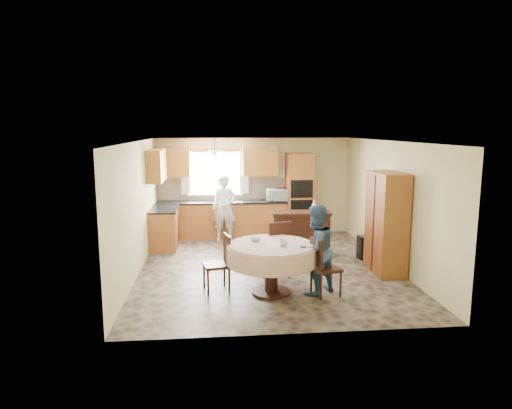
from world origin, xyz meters
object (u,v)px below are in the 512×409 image
object	(u,v)px
oven_tower	(299,195)
cupboard	(386,223)
chair_left	(221,260)
chair_right	(322,264)
person_dining	(315,250)
sideboard	(301,235)
chair_back	(277,247)
person_sink	(225,208)
dining_table	(271,255)

from	to	relation	value
oven_tower	cupboard	world-z (taller)	oven_tower
chair_left	chair_right	bearing A→B (deg)	64.72
person_dining	sideboard	bearing A→B (deg)	-129.05
cupboard	chair_back	world-z (taller)	cupboard
person_sink	person_dining	size ratio (longest dim) A/B	1.07
oven_tower	chair_right	size ratio (longest dim) A/B	2.19
oven_tower	chair_right	bearing A→B (deg)	-95.88
person_sink	dining_table	bearing A→B (deg)	-74.04
sideboard	person_sink	bearing A→B (deg)	140.88
cupboard	dining_table	xyz separation A→B (m)	(-2.33, -0.93, -0.30)
chair_left	person_sink	xyz separation A→B (m)	(0.16, 3.52, 0.27)
cupboard	person_dining	world-z (taller)	cupboard
chair_left	person_dining	xyz separation A→B (m)	(1.56, -0.30, 0.22)
chair_right	person_sink	distance (m)	4.21
oven_tower	dining_table	xyz separation A→B (m)	(-1.26, -4.13, -0.40)
oven_tower	dining_table	size ratio (longest dim) A/B	1.43
chair_left	person_sink	bearing A→B (deg)	165.78
dining_table	chair_back	distance (m)	0.82
cupboard	chair_right	xyz separation A→B (m)	(-1.51, -1.12, -0.43)
sideboard	chair_left	size ratio (longest dim) A/B	1.30
sideboard	dining_table	xyz separation A→B (m)	(-0.94, -2.27, 0.21)
chair_left	chair_back	world-z (taller)	chair_back
cupboard	chair_right	distance (m)	1.93
chair_right	person_dining	world-z (taller)	person_dining
chair_left	person_sink	world-z (taller)	person_sink
dining_table	sideboard	bearing A→B (deg)	67.53
person_sink	person_dining	world-z (taller)	person_sink
chair_left	person_dining	world-z (taller)	person_dining
chair_back	person_dining	xyz separation A→B (m)	(0.51, -0.86, 0.16)
cupboard	person_sink	bearing A→B (deg)	136.94
person_sink	person_dining	bearing A→B (deg)	-64.14
chair_back	person_sink	size ratio (longest dim) A/B	0.67
chair_left	cupboard	bearing A→B (deg)	91.15
sideboard	oven_tower	bearing A→B (deg)	83.43
dining_table	person_dining	distance (m)	0.73
person_dining	chair_left	bearing A→B (deg)	-44.65
person_sink	oven_tower	bearing A→B (deg)	17.16
cupboard	person_dining	distance (m)	1.91
dining_table	chair_left	size ratio (longest dim) A/B	1.53
cupboard	dining_table	distance (m)	2.53
person_dining	chair_right	bearing A→B (deg)	96.88
person_dining	oven_tower	bearing A→B (deg)	-131.07
sideboard	chair_right	xyz separation A→B (m)	(-0.12, -2.45, 0.08)
oven_tower	chair_left	distance (m)	4.47
sideboard	person_dining	xyz separation A→B (m)	(-0.21, -2.35, 0.30)
cupboard	person_dining	bearing A→B (deg)	-147.76
cupboard	chair_back	bearing A→B (deg)	-175.98
oven_tower	person_sink	distance (m)	1.99
sideboard	chair_left	bearing A→B (deg)	-127.70
sideboard	chair_back	distance (m)	1.66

